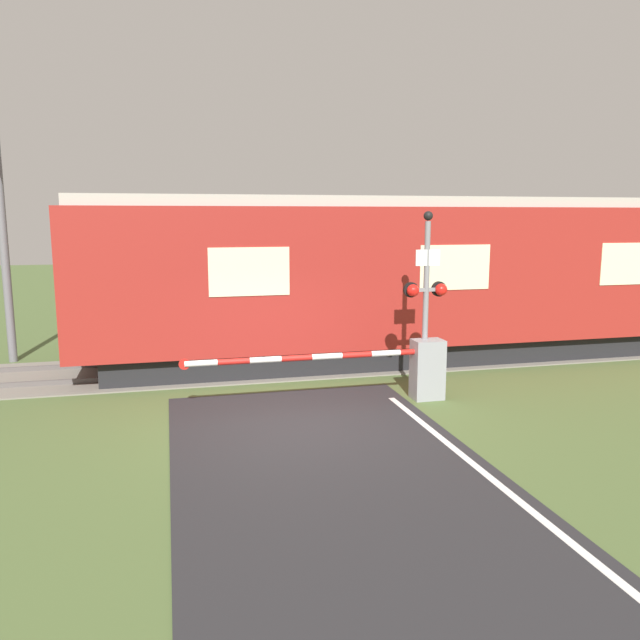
% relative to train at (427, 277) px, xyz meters
% --- Properties ---
extents(ground_plane, '(80.00, 80.00, 0.00)m').
position_rel_train_xyz_m(ground_plane, '(-4.15, -4.34, -2.06)').
color(ground_plane, '#4C6033').
extents(track_bed, '(36.00, 3.20, 0.13)m').
position_rel_train_xyz_m(track_bed, '(-4.15, 0.00, -2.04)').
color(track_bed, slate).
rests_on(track_bed, ground_plane).
extents(train, '(17.02, 3.16, 4.03)m').
position_rel_train_xyz_m(train, '(0.00, 0.00, 0.00)').
color(train, black).
rests_on(train, ground_plane).
extents(crossing_barrier, '(5.09, 0.44, 1.19)m').
position_rel_train_xyz_m(crossing_barrier, '(-1.80, -3.46, -1.40)').
color(crossing_barrier, gray).
rests_on(crossing_barrier, ground_plane).
extents(signal_post, '(0.89, 0.26, 3.68)m').
position_rel_train_xyz_m(signal_post, '(-1.45, -3.33, 0.03)').
color(signal_post, gray).
rests_on(signal_post, ground_plane).
extents(catenary_pole, '(0.20, 1.90, 5.55)m').
position_rel_train_xyz_m(catenary_pole, '(-10.17, 1.90, 0.86)').
color(catenary_pole, slate).
rests_on(catenary_pole, ground_plane).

